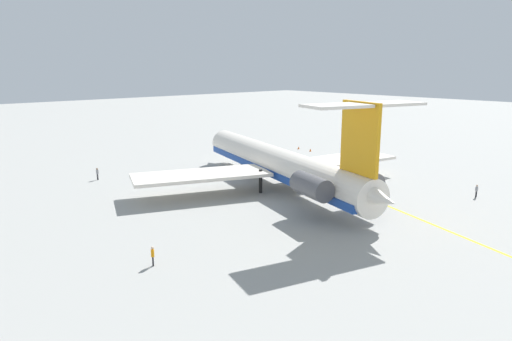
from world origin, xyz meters
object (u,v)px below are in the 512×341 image
object	(u,v)px
ground_crew_near_nose	(477,189)
safety_cone_wingtip	(310,150)
main_jetliner	(283,164)
safety_cone_nose	(299,148)
ground_crew_portside	(153,254)
ground_crew_starboard	(97,172)
ground_crew_near_tail	(346,148)

from	to	relation	value
ground_crew_near_nose	safety_cone_wingtip	distance (m)	36.13
main_jetliner	safety_cone_nose	distance (m)	31.23
main_jetliner	ground_crew_portside	size ratio (longest dim) A/B	25.36
main_jetliner	ground_crew_starboard	distance (m)	27.20
main_jetliner	ground_crew_near_nose	size ratio (longest dim) A/B	26.25
safety_cone_wingtip	ground_crew_portside	bearing A→B (deg)	118.05
safety_cone_nose	safety_cone_wingtip	bearing A→B (deg)	178.17
ground_crew_near_nose	safety_cone_nose	size ratio (longest dim) A/B	2.98
safety_cone_nose	main_jetliner	bearing A→B (deg)	128.96
ground_crew_near_nose	safety_cone_nose	distance (m)	39.28
ground_crew_near_nose	ground_crew_starboard	xyz separation A→B (m)	(40.59, 31.79, 0.07)
ground_crew_near_tail	safety_cone_wingtip	size ratio (longest dim) A/B	3.10
ground_crew_near_nose	safety_cone_nose	world-z (taller)	ground_crew_near_nose
main_jetliner	safety_cone_wingtip	xyz separation A→B (m)	(16.33, -24.05, -3.21)
main_jetliner	safety_cone_wingtip	world-z (taller)	main_jetliner
ground_crew_near_nose	ground_crew_portside	bearing A→B (deg)	-76.39
main_jetliner	ground_crew_starboard	xyz separation A→B (m)	(21.77, 16.12, -2.38)
ground_crew_near_tail	ground_crew_starboard	xyz separation A→B (m)	(11.18, 43.66, 0.03)
safety_cone_nose	safety_cone_wingtip	xyz separation A→B (m)	(-3.21, 0.10, 0.00)
ground_crew_near_nose	ground_crew_near_tail	world-z (taller)	ground_crew_near_tail
ground_crew_near_tail	ground_crew_starboard	world-z (taller)	ground_crew_starboard
ground_crew_portside	safety_cone_nose	xyz separation A→B (m)	(29.29, -49.05, -0.80)
ground_crew_portside	safety_cone_nose	bearing A→B (deg)	44.57
ground_crew_near_tail	safety_cone_wingtip	xyz separation A→B (m)	(5.73, 3.49, -0.81)
safety_cone_nose	ground_crew_portside	bearing A→B (deg)	120.84
ground_crew_starboard	safety_cone_nose	size ratio (longest dim) A/B	3.17
ground_crew_near_tail	ground_crew_portside	xyz separation A→B (m)	(-20.35, 52.43, -0.00)
safety_cone_wingtip	ground_crew_starboard	bearing A→B (deg)	82.28
main_jetliner	ground_crew_near_tail	world-z (taller)	main_jetliner
ground_crew_near_nose	ground_crew_starboard	size ratio (longest dim) A/B	0.94
ground_crew_near_nose	safety_cone_wingtip	xyz separation A→B (m)	(35.14, -8.38, -0.76)
ground_crew_near_tail	safety_cone_nose	world-z (taller)	ground_crew_near_tail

